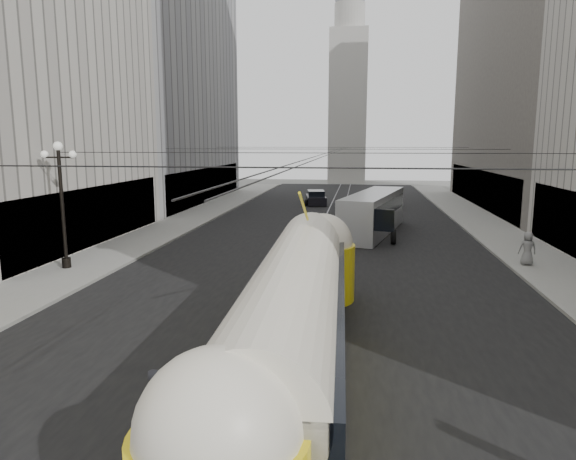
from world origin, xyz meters
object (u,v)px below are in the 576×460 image
(city_bus, at_px, (374,211))
(streetcar, at_px, (296,313))
(pedestrian_sidewalk_right, at_px, (528,248))
(pedestrian_crossing_a, at_px, (158,411))

(city_bus, bearing_deg, streetcar, -96.62)
(streetcar, height_order, pedestrian_sidewalk_right, streetcar)
(streetcar, relative_size, pedestrian_crossing_a, 9.15)
(streetcar, distance_m, pedestrian_crossing_a, 4.83)
(pedestrian_crossing_a, height_order, pedestrian_sidewalk_right, pedestrian_sidewalk_right)
(streetcar, xyz_separation_m, city_bus, (2.71, 23.35, -0.19))
(pedestrian_crossing_a, relative_size, pedestrian_sidewalk_right, 1.04)
(pedestrian_crossing_a, bearing_deg, pedestrian_sidewalk_right, -8.18)
(city_bus, bearing_deg, pedestrian_sidewalk_right, -50.35)
(streetcar, bearing_deg, pedestrian_crossing_a, -120.19)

